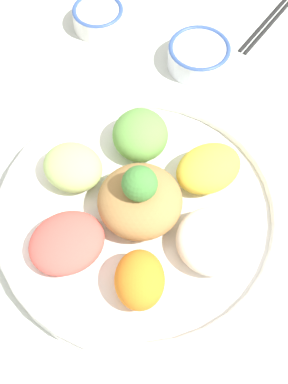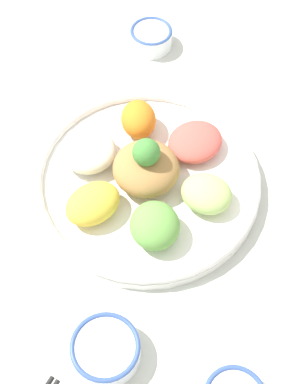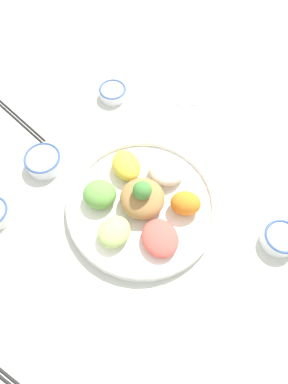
# 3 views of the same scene
# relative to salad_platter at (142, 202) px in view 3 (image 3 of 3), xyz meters

# --- Properties ---
(ground_plane) EXTENTS (2.40, 2.40, 0.00)m
(ground_plane) POSITION_rel_salad_platter_xyz_m (-0.01, -0.02, -0.03)
(ground_plane) COLOR silver
(salad_platter) EXTENTS (0.40, 0.40, 0.12)m
(salad_platter) POSITION_rel_salad_platter_xyz_m (0.00, 0.00, 0.00)
(salad_platter) COLOR white
(salad_platter) RESTS_ON ground_plane
(sauce_bowl_red) EXTENTS (0.09, 0.09, 0.03)m
(sauce_bowl_red) POSITION_rel_salad_platter_xyz_m (-0.31, -0.26, -0.01)
(sauce_bowl_red) COLOR white
(sauce_bowl_red) RESTS_ON ground_plane
(sauce_bowl_dark) EXTENTS (0.10, 0.10, 0.04)m
(sauce_bowl_dark) POSITION_rel_salad_platter_xyz_m (0.01, -0.31, -0.00)
(sauce_bowl_dark) COLOR white
(sauce_bowl_dark) RESTS_ON ground_plane
(rice_bowl_plain) EXTENTS (0.09, 0.09, 0.04)m
(rice_bowl_plain) POSITION_rel_salad_platter_xyz_m (-0.07, 0.35, -0.00)
(rice_bowl_plain) COLOR white
(rice_bowl_plain) RESTS_ON ground_plane
(chopsticks_pair_near) EXTENTS (0.04, 0.21, 0.01)m
(chopsticks_pair_near) POSITION_rel_salad_platter_xyz_m (0.49, -0.07, -0.02)
(chopsticks_pair_near) COLOR black
(chopsticks_pair_near) RESTS_ON ground_plane
(chopsticks_pair_far) EXTENTS (0.09, 0.24, 0.01)m
(chopsticks_pair_far) POSITION_rel_salad_platter_xyz_m (-0.09, -0.48, -0.02)
(chopsticks_pair_far) COLOR black
(chopsticks_pair_far) RESTS_ON ground_plane
(serving_spoon_main) EXTENTS (0.11, 0.09, 0.01)m
(serving_spoon_main) POSITION_rel_salad_platter_xyz_m (0.31, 0.05, -0.02)
(serving_spoon_main) COLOR white
(serving_spoon_main) RESTS_ON ground_plane
(serving_spoon_extra) EXTENTS (0.07, 0.12, 0.01)m
(serving_spoon_extra) POSITION_rel_salad_platter_xyz_m (-0.39, -0.01, -0.02)
(serving_spoon_extra) COLOR white
(serving_spoon_extra) RESTS_ON ground_plane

